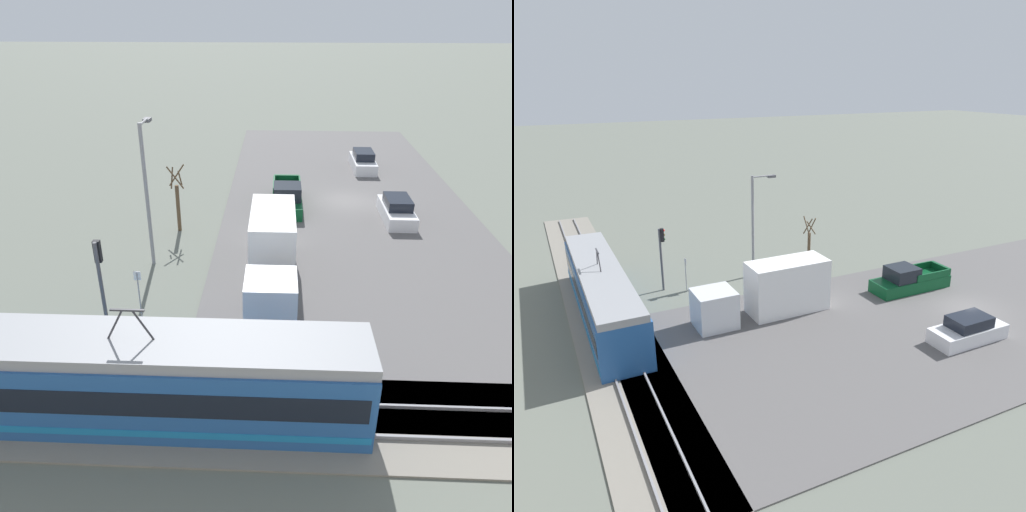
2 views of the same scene
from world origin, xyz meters
The scene contains 11 objects.
ground_plane centered at (0.00, 0.00, 0.00)m, with size 320.00×320.00×0.00m, color #60665B.
road_surface centered at (0.00, 0.00, 0.04)m, with size 17.21×44.38×0.08m.
rail_bed centered at (0.00, 21.67, 0.05)m, with size 70.76×4.40×0.22m.
light_rail_tram centered at (9.61, 21.67, 1.67)m, with size 15.78×2.83×4.41m.
box_truck centered at (5.16, 11.99, 1.65)m, with size 2.33×8.83×3.41m.
pickup_truck centered at (4.28, 1.33, 0.77)m, with size 2.04×5.85×1.83m.
sedan_car_0 centered at (-3.02, 3.28, 0.71)m, with size 1.83×4.64×1.53m.
traffic_light_pole centered at (12.16, 17.08, 3.02)m, with size 0.28×0.47×4.61m.
street_tree centered at (11.17, 5.61, 1.96)m, with size 1.03×0.85×4.31m.
street_lamp_near_crossing centered at (11.81, 9.97, 4.52)m, with size 0.36×1.95×7.80m.
no_parking_sign centered at (11.06, 15.76, 1.54)m, with size 0.32×0.08×2.55m.
Camera 2 is at (-20.98, 24.94, 14.51)m, focal length 35.00 mm.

